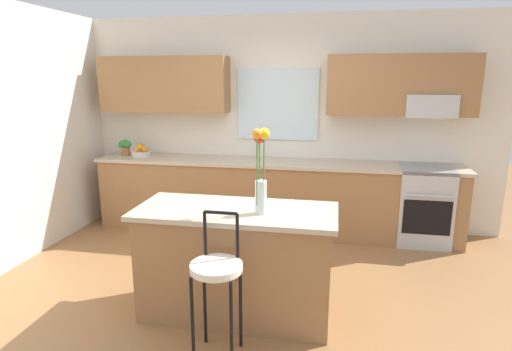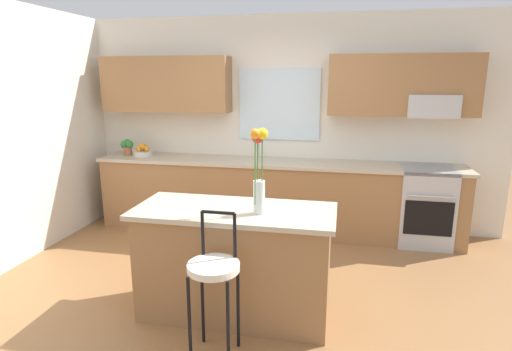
% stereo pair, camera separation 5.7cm
% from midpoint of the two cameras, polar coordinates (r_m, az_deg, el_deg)
% --- Properties ---
extents(ground_plane, '(14.00, 14.00, 0.00)m').
position_cam_midpoint_polar(ground_plane, '(3.96, -1.18, -16.07)').
color(ground_plane, olive).
extents(wall_left, '(0.12, 4.60, 2.70)m').
position_cam_midpoint_polar(wall_left, '(4.99, -30.47, 4.63)').
color(wall_left, silver).
rests_on(wall_left, ground).
extents(back_wall_assembly, '(5.60, 0.50, 2.70)m').
position_cam_midpoint_polar(back_wall_assembly, '(5.42, 3.84, 8.64)').
color(back_wall_assembly, silver).
rests_on(back_wall_assembly, ground).
extents(counter_run, '(4.56, 0.64, 0.92)m').
position_cam_midpoint_polar(counter_run, '(5.34, 2.84, -2.81)').
color(counter_run, '#996B42').
rests_on(counter_run, ground).
extents(sink_faucet, '(0.02, 0.13, 0.23)m').
position_cam_midpoint_polar(sink_faucet, '(5.38, 0.61, 3.85)').
color(sink_faucet, '#B7BABC').
rests_on(sink_faucet, counter_run).
extents(oven_range, '(0.60, 0.64, 0.92)m').
position_cam_midpoint_polar(oven_range, '(5.35, 22.23, -3.82)').
color(oven_range, '#B7BABC').
rests_on(oven_range, ground).
extents(kitchen_island, '(1.61, 0.70, 0.92)m').
position_cam_midpoint_polar(kitchen_island, '(3.51, -2.43, -11.67)').
color(kitchen_island, '#996B42').
rests_on(kitchen_island, ground).
extents(bar_stool_near, '(0.36, 0.36, 1.04)m').
position_cam_midpoint_polar(bar_stool_near, '(2.95, -5.19, -13.13)').
color(bar_stool_near, black).
rests_on(bar_stool_near, ground).
extents(flower_vase, '(0.13, 0.14, 0.66)m').
position_cam_midpoint_polar(flower_vase, '(3.14, 0.91, 0.92)').
color(flower_vase, silver).
rests_on(flower_vase, kitchen_island).
extents(fruit_bowl_oranges, '(0.24, 0.24, 0.16)m').
position_cam_midpoint_polar(fruit_bowl_oranges, '(5.76, -14.86, 3.16)').
color(fruit_bowl_oranges, silver).
rests_on(fruit_bowl_oranges, counter_run).
extents(potted_plant_small, '(0.19, 0.13, 0.22)m').
position_cam_midpoint_polar(potted_plant_small, '(5.85, -16.89, 3.87)').
color(potted_plant_small, '#9E5B3D').
rests_on(potted_plant_small, counter_run).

